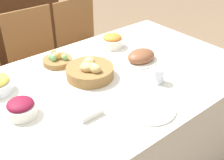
{
  "coord_description": "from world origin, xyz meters",
  "views": [
    {
      "loc": [
        -0.85,
        -1.09,
        1.61
      ],
      "look_at": [
        -0.02,
        -0.08,
        0.78
      ],
      "focal_mm": 45.0,
      "sensor_mm": 36.0,
      "label": 1
    }
  ],
  "objects": [
    {
      "name": "butter_dish",
      "position": [
        -0.27,
        -0.21,
        0.76
      ],
      "size": [
        0.12,
        0.08,
        0.03
      ],
      "color": "white",
      "rests_on": "dining_table"
    },
    {
      "name": "chair_far_center",
      "position": [
        -0.02,
        0.89,
        0.5
      ],
      "size": [
        0.43,
        0.43,
        0.9
      ],
      "rotation": [
        0.0,
        0.0,
        -0.02
      ],
      "color": "brown",
      "rests_on": "ground"
    },
    {
      "name": "dinner_plate",
      "position": [
        -0.01,
        -0.36,
        0.74
      ],
      "size": [
        0.26,
        0.26,
        0.01
      ],
      "color": "white",
      "rests_on": "dining_table"
    },
    {
      "name": "ham_platter",
      "position": [
        0.31,
        0.03,
        0.77
      ],
      "size": [
        0.3,
        0.21,
        0.09
      ],
      "color": "white",
      "rests_on": "dining_table"
    },
    {
      "name": "chair_far_right",
      "position": [
        0.44,
        0.89,
        0.5
      ],
      "size": [
        0.45,
        0.45,
        0.9
      ],
      "rotation": [
        0.0,
        0.0,
        0.06
      ],
      "color": "brown",
      "rests_on": "ground"
    },
    {
      "name": "drinking_cup",
      "position": [
        0.2,
        -0.21,
        0.78
      ],
      "size": [
        0.07,
        0.07,
        0.09
      ],
      "color": "silver",
      "rests_on": "dining_table"
    },
    {
      "name": "sideboard",
      "position": [
        -0.03,
        1.71,
        0.46
      ],
      "size": [
        1.17,
        0.44,
        0.93
      ],
      "color": "#4C2D19",
      "rests_on": "ground"
    },
    {
      "name": "bread_basket",
      "position": [
        -0.06,
        0.08,
        0.78
      ],
      "size": [
        0.28,
        0.28,
        0.12
      ],
      "color": "olive",
      "rests_on": "dining_table"
    },
    {
      "name": "beet_salad_bowl",
      "position": [
        -0.52,
        0.0,
        0.78
      ],
      "size": [
        0.15,
        0.15,
        0.09
      ],
      "color": "white",
      "rests_on": "dining_table"
    },
    {
      "name": "carrot_bowl",
      "position": [
        0.3,
        0.31,
        0.79
      ],
      "size": [
        0.16,
        0.16,
        0.1
      ],
      "color": "white",
      "rests_on": "dining_table"
    },
    {
      "name": "spoon",
      "position": [
        0.17,
        -0.36,
        0.74
      ],
      "size": [
        0.01,
        0.17,
        0.0
      ],
      "rotation": [
        0.0,
        0.0,
        0.01
      ],
      "color": "silver",
      "rests_on": "dining_table"
    },
    {
      "name": "dining_table",
      "position": [
        0.0,
        0.0,
        0.37
      ],
      "size": [
        1.75,
        1.07,
        0.74
      ],
      "color": "white",
      "rests_on": "ground"
    },
    {
      "name": "fork",
      "position": [
        -0.17,
        -0.36,
        0.74
      ],
      "size": [
        0.01,
        0.17,
        0.0
      ],
      "rotation": [
        0.0,
        0.0,
        -0.01
      ],
      "color": "silver",
      "rests_on": "dining_table"
    },
    {
      "name": "knife",
      "position": [
        0.14,
        -0.36,
        0.74
      ],
      "size": [
        0.01,
        0.17,
        0.0
      ],
      "rotation": [
        0.0,
        0.0,
        -0.01
      ],
      "color": "silver",
      "rests_on": "dining_table"
    },
    {
      "name": "egg_basket",
      "position": [
        -0.13,
        0.34,
        0.77
      ],
      "size": [
        0.19,
        0.19,
        0.08
      ],
      "color": "olive",
      "rests_on": "dining_table"
    }
  ]
}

